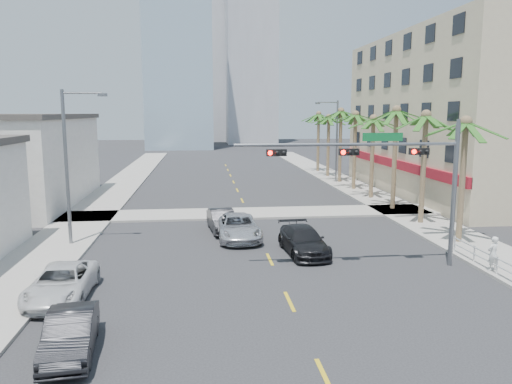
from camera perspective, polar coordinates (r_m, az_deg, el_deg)
The scene contains 27 objects.
ground at distance 17.52m, azimuth 6.23°, elevation -17.11°, with size 260.00×260.00×0.00m, color #262628.
sidewalk_right at distance 39.34m, azimuth 17.13°, elevation -2.53°, with size 4.00×120.00×0.15m, color gray.
sidewalk_left at distance 37.14m, azimuth -19.35°, elevation -3.32°, with size 4.00×120.00×0.15m, color gray.
sidewalk_cross at distance 38.27m, azimuth -0.86°, elevation -2.44°, with size 80.00×4.00×0.15m, color gray.
building_right at distance 52.01m, azimuth 23.36°, elevation 8.10°, with size 15.25×28.00×15.00m.
building_left_far at distance 46.38m, azimuth -26.43°, elevation 3.04°, with size 11.00×18.00×7.20m, color beige.
tower_far_left at distance 111.62m, azimuth -8.89°, elevation 17.36°, with size 14.00×14.00×48.00m, color #99B2C6.
tower_far_right at distance 127.91m, azimuth -0.56°, elevation 19.11°, with size 12.00×12.00×60.00m, color #ADADB2.
tower_far_center at distance 140.96m, azimuth -6.20°, elevation 14.43°, with size 16.00×16.00×42.00m, color #ADADB2.
traffic_signal_mast at distance 25.21m, azimuth 15.44°, elevation 2.71°, with size 11.12×0.54×7.20m.
palm_tree_0 at distance 31.24m, azimuth 22.87°, elevation 7.21°, with size 4.80×4.80×7.80m.
palm_tree_1 at distance 35.87m, azimuth 18.86°, elevation 8.14°, with size 4.80×4.80×8.16m.
palm_tree_2 at distance 40.64m, azimuth 15.77°, elevation 8.83°, with size 4.80×4.80×8.52m.
palm_tree_3 at distance 45.52m, azimuth 13.28°, elevation 8.04°, with size 4.80×4.80×7.80m.
palm_tree_4 at distance 50.45m, azimuth 11.31°, elevation 8.58°, with size 4.80×4.80×8.16m.
palm_tree_5 at distance 55.43m, azimuth 9.70°, elevation 9.01°, with size 4.80×4.80×8.52m.
palm_tree_6 at distance 60.45m, azimuth 8.32°, elevation 8.38°, with size 4.80×4.80×7.80m.
palm_tree_7 at distance 65.50m, azimuth 7.18°, elevation 8.76°, with size 4.80×4.80×8.16m.
streetlight_left at distance 30.39m, azimuth -20.52°, elevation 3.48°, with size 2.55×0.25×9.00m.
streetlight_right at distance 55.33m, azimuth 9.02°, elevation 6.21°, with size 2.55×0.25×9.00m.
guardrail at distance 26.37m, azimuth 25.85°, elevation -7.35°, with size 0.08×8.08×1.00m.
car_parked_mid at distance 17.69m, azimuth -20.45°, elevation -14.93°, with size 1.46×4.19×1.38m, color black.
car_parked_far at distance 22.61m, azimuth -21.33°, elevation -9.66°, with size 2.30×4.99×1.39m, color silver.
car_lane_left at distance 32.77m, azimuth -3.90°, elevation -3.28°, with size 1.52×4.36×1.44m, color black.
car_lane_center at distance 30.74m, azimuth -2.11°, elevation -4.02°, with size 2.51×5.44×1.51m, color silver.
car_lane_right at distance 27.74m, azimuth 5.44°, elevation -5.55°, with size 2.05×5.03×1.46m, color black.
pedestrian at distance 26.73m, azimuth 25.45°, elevation -6.38°, with size 0.62×0.41×1.70m, color silver.
Camera 1 is at (-3.50, -15.33, 7.72)m, focal length 35.00 mm.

